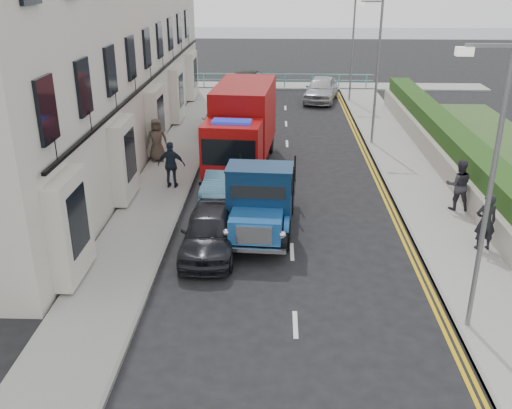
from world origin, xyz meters
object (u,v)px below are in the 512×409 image
bedford_lorry (260,205)px  parked_car_front (210,231)px  red_lorry (242,126)px  lamp_mid (375,65)px  lamp_far (351,40)px  lamp_near (486,179)px  pedestrian_east_near (486,222)px

bedford_lorry → parked_car_front: bedford_lorry is taller
red_lorry → lamp_mid: bearing=35.8°
lamp_mid → bedford_lorry: (-5.23, -10.89, -2.85)m
lamp_far → red_lorry: lamp_far is taller
lamp_near → pedestrian_east_near: (1.83, 4.22, -2.95)m
lamp_mid → bedford_lorry: 12.41m
lamp_near → bedford_lorry: (-5.23, 5.11, -2.85)m
lamp_near → lamp_far: size_ratio=1.00×
lamp_far → pedestrian_east_near: bearing=-85.2°
lamp_near → lamp_mid: bearing=90.0°
parked_car_front → lamp_mid: bearing=61.0°
bedford_lorry → red_lorry: red_lorry is taller
bedford_lorry → red_lorry: 7.27m
lamp_mid → bedford_lorry: bearing=-115.7°
lamp_mid → lamp_far: bearing=90.0°
parked_car_front → pedestrian_east_near: pedestrian_east_near is taller
bedford_lorry → lamp_far: bearing=79.5°
pedestrian_east_near → lamp_mid: bearing=-85.6°
bedford_lorry → lamp_mid: bearing=67.9°
lamp_mid → red_lorry: lamp_mid is taller
lamp_near → red_lorry: 13.92m
parked_car_front → bedford_lorry: bearing=36.6°
lamp_near → parked_car_front: 8.52m
lamp_near → lamp_far: (0.00, 26.00, 0.00)m
parked_car_front → pedestrian_east_near: size_ratio=2.23×
parked_car_front → lamp_far: bearing=73.3°
lamp_near → lamp_mid: same height
lamp_near → parked_car_front: (-6.78, 3.98, -3.29)m
lamp_far → lamp_mid: bearing=-90.0°
lamp_mid → lamp_near: bearing=-90.0°
red_lorry → pedestrian_east_near: size_ratio=3.80×
lamp_near → red_lorry: lamp_near is taller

